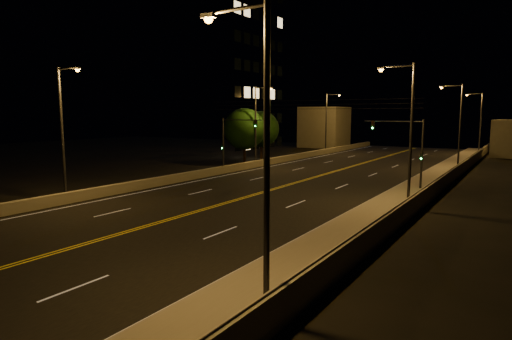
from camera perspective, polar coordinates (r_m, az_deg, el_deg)
The scene contains 21 objects.
road at distance 34.01m, azimuth -1.02°, elevation -3.56°, with size 18.00×120.00×0.02m, color black.
sidewalk at distance 29.51m, azimuth 16.79°, elevation -5.31°, with size 3.60×120.00×0.30m, color gray.
curb at distance 30.07m, azimuth 13.34°, elevation -5.10°, with size 0.14×120.00×0.15m, color gray.
parapet_wall at distance 28.99m, azimuth 19.98°, elevation -4.35°, with size 0.30×120.00×1.00m, color #A59E89.
jersey_barrier at distance 40.10m, azimuth -12.70°, elevation -1.47°, with size 0.45×120.00×0.82m, color #A59E89.
distant_building_left at distance 86.17m, azimuth 9.09°, elevation 5.67°, with size 8.00×8.00×7.89m, color gray.
parapet_rail at distance 28.89m, azimuth 20.02°, elevation -3.32°, with size 0.06×0.06×120.00m, color black.
lane_markings at distance 33.94m, azimuth -1.09°, elevation -3.56°, with size 17.32×116.00×0.00m.
streetlight_0 at distance 13.15m, azimuth 0.48°, elevation 3.67°, with size 2.55×0.28×9.85m.
streetlight_1 at distance 30.61m, azimuth 19.56°, elevation 5.41°, with size 2.55×0.28×9.85m.
streetlight_2 at distance 53.62m, azimuth 25.33°, elevation 5.83°, with size 2.55×0.28×9.85m.
streetlight_3 at distance 76.36m, azimuth 27.59°, elevation 5.97°, with size 2.55×0.28×9.85m.
streetlight_4 at distance 34.02m, azimuth -24.24°, elevation 5.35°, with size 2.55×0.28×9.85m.
streetlight_5 at distance 52.97m, azimuth 0.17°, elevation 6.53°, with size 2.55×0.28×9.85m.
streetlight_6 at distance 72.21m, azimuth 9.53°, elevation 6.68°, with size 2.55×0.28×9.85m.
traffic_signal_right at distance 38.54m, azimuth 19.84°, elevation 3.07°, with size 5.11×0.31×6.09m.
traffic_signal_left at distance 46.47m, azimuth -3.41°, elevation 4.18°, with size 5.11×0.31×6.09m.
overhead_wires at distance 41.63m, azimuth 6.32°, elevation 8.64°, with size 22.00×0.03×0.83m.
building_tower at distance 74.40m, azimuth -7.53°, elevation 14.32°, with size 24.00×15.00×32.09m.
tree_0 at distance 55.54m, azimuth -1.56°, elevation 5.48°, with size 5.37×5.37×7.28m.
tree_1 at distance 61.51m, azimuth 0.70°, elevation 5.49°, with size 5.14×5.14×6.97m.
Camera 1 is at (18.53, -7.76, 6.51)m, focal length 30.00 mm.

